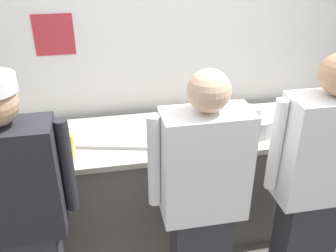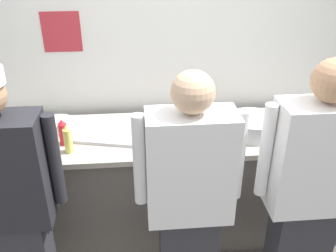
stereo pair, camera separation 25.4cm
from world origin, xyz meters
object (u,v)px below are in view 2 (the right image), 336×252
at_px(squeeze_bottle_secondary, 68,139).
at_px(deli_cup, 201,134).
at_px(squeeze_bottle_primary, 63,132).
at_px(squeeze_bottle_spare, 10,129).
at_px(plate_stack_rear, 59,125).
at_px(chefs_knife, 188,126).
at_px(ramekin_yellow_sauce, 328,127).
at_px(chef_far_right, 309,194).
at_px(ramekin_green_sauce, 249,114).
at_px(chef_near_left, 10,205).
at_px(plate_stack_front, 167,135).
at_px(ramekin_red_sauce, 29,149).
at_px(mixing_bowl_steel, 253,126).
at_px(chef_center, 189,203).
at_px(sheet_tray, 114,134).

relative_size(squeeze_bottle_secondary, deli_cup, 2.31).
height_order(squeeze_bottle_primary, squeeze_bottle_spare, squeeze_bottle_spare).
height_order(plate_stack_rear, chefs_knife, plate_stack_rear).
xyz_separation_m(ramekin_yellow_sauce, deli_cup, (-0.97, -0.04, 0.02)).
xyz_separation_m(chef_far_right, chefs_knife, (-0.58, 0.88, 0.02)).
xyz_separation_m(squeeze_bottle_spare, ramekin_green_sauce, (1.79, 0.22, -0.08)).
bearing_deg(squeeze_bottle_spare, squeeze_bottle_primary, -11.14).
bearing_deg(chef_near_left, chefs_knife, 36.12).
distance_m(squeeze_bottle_secondary, squeeze_bottle_spare, 0.47).
bearing_deg(ramekin_green_sauce, plate_stack_front, -156.04).
bearing_deg(deli_cup, ramekin_red_sauce, -176.33).
height_order(plate_stack_front, mixing_bowl_steel, mixing_bowl_steel).
height_order(squeeze_bottle_secondary, squeeze_bottle_spare, squeeze_bottle_spare).
height_order(plate_stack_front, plate_stack_rear, same).
xyz_separation_m(chef_center, squeeze_bottle_secondary, (-0.74, 0.56, 0.14)).
bearing_deg(squeeze_bottle_secondary, mixing_bowl_steel, 6.08).
bearing_deg(chef_center, squeeze_bottle_spare, 147.67).
bearing_deg(ramekin_red_sauce, plate_stack_front, 4.82).
bearing_deg(ramekin_red_sauce, ramekin_green_sauce, 13.31).
height_order(sheet_tray, ramekin_red_sauce, ramekin_red_sauce).
bearing_deg(deli_cup, sheet_tray, 169.79).
bearing_deg(squeeze_bottle_primary, sheet_tray, 16.52).
height_order(plate_stack_rear, deli_cup, deli_cup).
height_order(chef_center, ramekin_green_sauce, chef_center).
bearing_deg(chef_far_right, squeeze_bottle_secondary, 158.20).
relative_size(squeeze_bottle_spare, ramekin_red_sauce, 2.22).
distance_m(plate_stack_front, ramekin_green_sauce, 0.76).
xyz_separation_m(chef_center, ramekin_green_sauce, (0.62, 0.97, 0.06)).
relative_size(chef_center, mixing_bowl_steel, 4.54).
relative_size(plate_stack_front, ramekin_yellow_sauce, 2.42).
distance_m(chef_center, mixing_bowl_steel, 0.91).
distance_m(plate_stack_rear, ramekin_yellow_sauce, 2.03).
relative_size(chef_center, squeeze_bottle_secondary, 8.10).
relative_size(chef_center, squeeze_bottle_primary, 8.60).
distance_m(plate_stack_rear, chefs_knife, 0.98).
bearing_deg(squeeze_bottle_spare, deli_cup, -3.69).
distance_m(squeeze_bottle_spare, ramekin_red_sauce, 0.24).
bearing_deg(ramekin_green_sauce, ramekin_red_sauce, -166.69).
bearing_deg(plate_stack_front, squeeze_bottle_primary, 179.25).
relative_size(squeeze_bottle_primary, deli_cup, 2.18).
xyz_separation_m(squeeze_bottle_secondary, ramekin_green_sauce, (1.37, 0.41, -0.07)).
distance_m(ramekin_red_sauce, chefs_knife, 1.16).
xyz_separation_m(squeeze_bottle_secondary, squeeze_bottle_spare, (-0.43, 0.18, 0.00)).
bearing_deg(mixing_bowl_steel, ramekin_yellow_sauce, 0.20).
bearing_deg(plate_stack_front, chef_center, -83.82).
bearing_deg(ramekin_red_sauce, squeeze_bottle_spare, 133.74).
relative_size(mixing_bowl_steel, chefs_knife, 1.35).
xyz_separation_m(chef_far_right, squeeze_bottle_primary, (-1.49, 0.69, 0.11)).
height_order(chef_far_right, ramekin_yellow_sauce, chef_far_right).
xyz_separation_m(plate_stack_front, ramekin_green_sauce, (0.69, 0.31, -0.02)).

